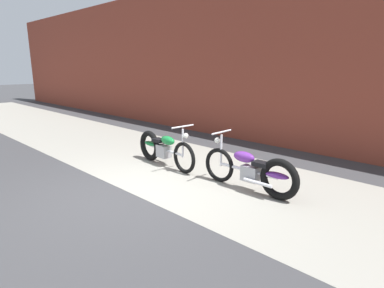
% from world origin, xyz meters
% --- Properties ---
extents(ground_plane, '(80.00, 80.00, 0.00)m').
position_xyz_m(ground_plane, '(0.00, 0.00, 0.00)').
color(ground_plane, '#38383A').
extents(sidewalk_slab, '(36.00, 3.50, 0.01)m').
position_xyz_m(sidewalk_slab, '(0.00, 1.75, 0.00)').
color(sidewalk_slab, gray).
rests_on(sidewalk_slab, ground).
extents(brick_building_wall, '(36.00, 0.50, 4.90)m').
position_xyz_m(brick_building_wall, '(0.00, 5.20, 2.45)').
color(brick_building_wall, brown).
rests_on(brick_building_wall, ground).
extents(motorcycle_green, '(2.01, 0.58, 1.03)m').
position_xyz_m(motorcycle_green, '(-0.97, 1.53, 0.40)').
color(motorcycle_green, black).
rests_on(motorcycle_green, ground).
extents(motorcycle_purple, '(2.01, 0.58, 1.03)m').
position_xyz_m(motorcycle_purple, '(1.51, 1.60, 0.40)').
color(motorcycle_purple, black).
rests_on(motorcycle_purple, ground).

